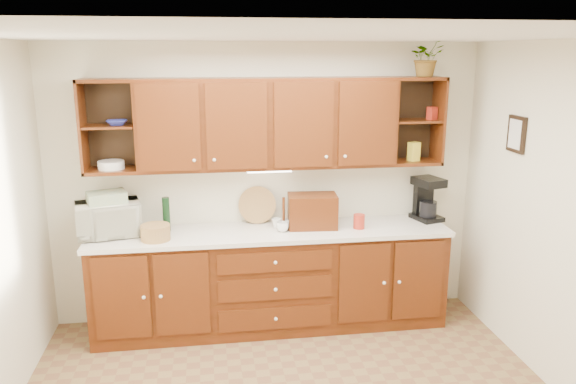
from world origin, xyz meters
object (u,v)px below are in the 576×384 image
object	(u,v)px
microwave	(108,219)
bread_box	(312,211)
coffee_maker	(427,199)
potted_plant	(426,57)

from	to	relation	value
microwave	bread_box	bearing A→B (deg)	-13.53
bread_box	coffee_maker	distance (m)	1.14
microwave	coffee_maker	xyz separation A→B (m)	(2.94, 0.07, 0.05)
potted_plant	bread_box	bearing A→B (deg)	-177.31
microwave	potted_plant	bearing A→B (deg)	-12.23
microwave	potted_plant	size ratio (longest dim) A/B	1.55
coffee_maker	potted_plant	world-z (taller)	potted_plant
microwave	bread_box	xyz separation A→B (m)	(1.81, -0.03, 0.01)
bread_box	coffee_maker	xyz separation A→B (m)	(1.13, 0.10, 0.04)
coffee_maker	potted_plant	distance (m)	1.33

